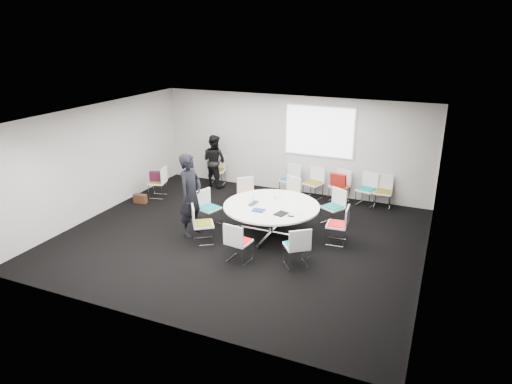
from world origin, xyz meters
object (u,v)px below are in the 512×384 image
at_px(chair_ring_d, 248,201).
at_px(chair_back_b, 313,189).
at_px(chair_ring_b, 333,214).
at_px(chair_spare_left, 158,188).
at_px(conference_table, 271,213).
at_px(chair_ring_e, 209,215).
at_px(chair_ring_h, 297,254).
at_px(chair_ring_g, 239,249).
at_px(cup, 275,198).
at_px(brown_bag, 140,199).
at_px(chair_back_e, 382,198).
at_px(chair_person_back, 217,176).
at_px(person_back, 214,161).
at_px(chair_ring_c, 289,200).
at_px(laptop, 255,204).
at_px(maroon_bag, 157,176).
at_px(chair_ring_f, 203,231).
at_px(chair_back_c, 339,192).
at_px(chair_ring_a, 337,232).
at_px(person_main, 191,195).
at_px(chair_back_d, 366,195).
at_px(chair_back_a, 290,186).

bearing_deg(chair_ring_d, chair_back_b, -173.14).
distance_m(chair_ring_b, chair_spare_left, 5.04).
relative_size(conference_table, chair_ring_e, 2.51).
xyz_separation_m(conference_table, chair_ring_h, (1.02, -1.21, -0.26)).
relative_size(chair_ring_d, chair_ring_g, 1.00).
xyz_separation_m(conference_table, chair_spare_left, (-3.86, 1.06, -0.26)).
xyz_separation_m(chair_spare_left, cup, (3.81, -0.69, 0.50)).
bearing_deg(brown_bag, cup, -1.56).
distance_m(chair_back_e, chair_person_back, 4.97).
distance_m(conference_table, person_back, 3.84).
relative_size(chair_ring_c, laptop, 2.76).
height_order(chair_ring_c, chair_person_back, same).
height_order(person_back, cup, person_back).
bearing_deg(maroon_bag, chair_back_b, 21.94).
height_order(chair_person_back, person_back, person_back).
bearing_deg(chair_ring_g, chair_ring_h, 21.18).
xyz_separation_m(chair_ring_b, chair_ring_h, (-0.16, -2.35, 0.00)).
height_order(conference_table, maroon_bag, maroon_bag).
xyz_separation_m(chair_ring_f, chair_ring_g, (1.12, -0.49, 0.00)).
xyz_separation_m(person_back, cup, (2.80, -2.20, -0.02)).
bearing_deg(chair_back_c, chair_ring_d, 59.17).
xyz_separation_m(chair_ring_c, chair_ring_d, (-0.98, -0.47, 0.00)).
relative_size(chair_ring_h, chair_back_c, 1.00).
height_order(chair_back_b, brown_bag, chair_back_b).
height_order(chair_ring_e, laptop, chair_ring_e).
distance_m(chair_back_b, chair_person_back, 3.07).
height_order(chair_ring_a, chair_ring_e, same).
relative_size(chair_ring_h, laptop, 2.76).
distance_m(chair_ring_e, person_main, 0.92).
xyz_separation_m(chair_ring_g, chair_back_e, (2.26, 4.23, 0.00)).
bearing_deg(chair_back_e, chair_back_b, -1.64).
bearing_deg(person_back, chair_ring_g, 136.60).
xyz_separation_m(person_main, laptop, (1.34, 0.62, -0.23)).
bearing_deg(maroon_bag, chair_ring_f, -38.12).
relative_size(chair_ring_b, cup, 9.78).
distance_m(conference_table, chair_back_e, 3.47).
bearing_deg(chair_ring_h, chair_ring_b, 49.63).
xyz_separation_m(chair_ring_h, chair_back_d, (0.67, 3.96, 0.00)).
bearing_deg(chair_back_e, chair_ring_f, 45.45).
xyz_separation_m(chair_ring_g, person_back, (-2.71, 4.06, 0.52)).
height_order(chair_ring_f, chair_ring_g, same).
bearing_deg(cup, person_main, -147.01).
relative_size(chair_back_c, laptop, 2.76).
bearing_deg(chair_ring_b, cup, 61.02).
distance_m(chair_back_a, chair_back_b, 0.70).
relative_size(laptop, maroon_bag, 0.80).
xyz_separation_m(chair_ring_b, chair_ring_d, (-2.27, -0.02, 0.00)).
distance_m(chair_ring_b, chair_back_a, 2.29).
bearing_deg(chair_back_c, chair_ring_c, 68.16).
bearing_deg(chair_ring_c, chair_ring_d, 43.85).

